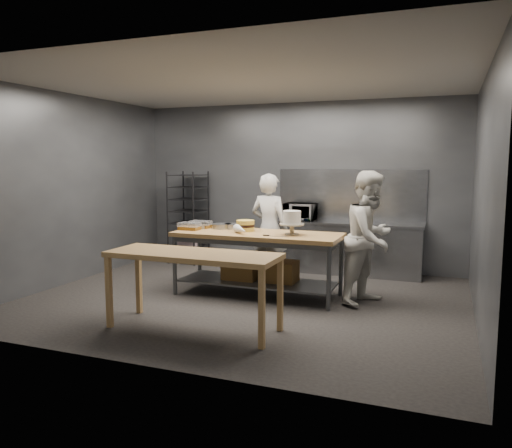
{
  "coord_description": "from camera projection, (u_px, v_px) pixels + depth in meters",
  "views": [
    {
      "loc": [
        2.62,
        -6.35,
        1.92
      ],
      "look_at": [
        0.09,
        0.21,
        1.05
      ],
      "focal_mm": 35.0,
      "sensor_mm": 36.0,
      "label": 1
    }
  ],
  "objects": [
    {
      "name": "work_table",
      "position": [
        258.0,
        256.0,
        7.22
      ],
      "size": [
        2.4,
        0.9,
        0.92
      ],
      "color": "olive",
      "rests_on": "ground"
    },
    {
      "name": "offset_spatula",
      "position": [
        272.0,
        236.0,
        6.79
      ],
      "size": [
        0.36,
        0.02,
        0.02
      ],
      "color": "slate",
      "rests_on": "work_table"
    },
    {
      "name": "back_counter",
      "position": [
        346.0,
        248.0,
        8.66
      ],
      "size": [
        2.6,
        0.6,
        0.9
      ],
      "color": "slate",
      "rests_on": "ground"
    },
    {
      "name": "speed_rack",
      "position": [
        188.0,
        218.0,
        9.62
      ],
      "size": [
        0.61,
        0.66,
        1.75
      ],
      "color": "black",
      "rests_on": "ground"
    },
    {
      "name": "chef_behind",
      "position": [
        269.0,
        228.0,
        7.95
      ],
      "size": [
        0.7,
        0.52,
        1.75
      ],
      "primitive_type": "imported",
      "rotation": [
        0.0,
        0.0,
        2.97
      ],
      "color": "silver",
      "rests_on": "ground"
    },
    {
      "name": "near_counter",
      "position": [
        193.0,
        260.0,
        5.69
      ],
      "size": [
        2.0,
        0.7,
        0.9
      ],
      "color": "#A37B43",
      "rests_on": "ground"
    },
    {
      "name": "layer_cake",
      "position": [
        245.0,
        226.0,
        7.31
      ],
      "size": [
        0.26,
        0.26,
        0.16
      ],
      "color": "#E9C64A",
      "rests_on": "work_table"
    },
    {
      "name": "frosted_cake_stand",
      "position": [
        292.0,
        220.0,
        6.89
      ],
      "size": [
        0.34,
        0.34,
        0.34
      ],
      "color": "#A49A83",
      "rests_on": "work_table"
    },
    {
      "name": "chef_right",
      "position": [
        370.0,
        238.0,
        6.76
      ],
      "size": [
        0.98,
        1.08,
        1.81
      ],
      "primitive_type": "imported",
      "rotation": [
        0.0,
        0.0,
        1.16
      ],
      "color": "silver",
      "rests_on": "ground"
    },
    {
      "name": "piping_bag",
      "position": [
        241.0,
        230.0,
        6.99
      ],
      "size": [
        0.34,
        0.36,
        0.12
      ],
      "primitive_type": "cone",
      "rotation": [
        1.57,
        0.0,
        0.74
      ],
      "color": "silver",
      "rests_on": "work_table"
    },
    {
      "name": "pastry_clamshells",
      "position": [
        195.0,
        225.0,
        7.55
      ],
      "size": [
        0.36,
        0.46,
        0.11
      ],
      "color": "brown",
      "rests_on": "work_table"
    },
    {
      "name": "back_wall",
      "position": [
        296.0,
        185.0,
        9.18
      ],
      "size": [
        6.0,
        0.04,
        3.0
      ],
      "primitive_type": "cube",
      "color": "#4C4F54",
      "rests_on": "ground"
    },
    {
      "name": "splashback_panel",
      "position": [
        350.0,
        195.0,
        8.82
      ],
      "size": [
        2.6,
        0.02,
        0.9
      ],
      "primitive_type": "cube",
      "color": "slate",
      "rests_on": "back_counter"
    },
    {
      "name": "microwave",
      "position": [
        300.0,
        212.0,
        8.88
      ],
      "size": [
        0.54,
        0.37,
        0.3
      ],
      "primitive_type": "imported",
      "color": "black",
      "rests_on": "back_counter"
    },
    {
      "name": "cake_pans",
      "position": [
        213.0,
        226.0,
        7.62
      ],
      "size": [
        0.8,
        0.41,
        0.07
      ],
      "color": "gray",
      "rests_on": "work_table"
    },
    {
      "name": "ground",
      "position": [
        245.0,
        299.0,
        7.05
      ],
      "size": [
        6.0,
        6.0,
        0.0
      ],
      "primitive_type": "plane",
      "color": "black",
      "rests_on": "ground"
    }
  ]
}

